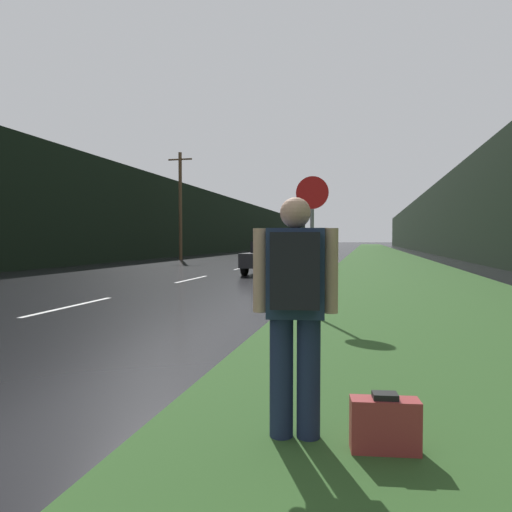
# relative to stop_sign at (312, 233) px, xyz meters

# --- Properties ---
(grass_verge) EXTENTS (6.00, 240.00, 0.02)m
(grass_verge) POSITION_rel_stop_sign_xyz_m (2.35, 31.40, -1.55)
(grass_verge) COLOR #2D5123
(grass_verge) RESTS_ON ground_plane
(lane_stripe_b) EXTENTS (0.12, 3.00, 0.01)m
(lane_stripe_b) POSITION_rel_stop_sign_xyz_m (-5.17, 0.05, -1.56)
(lane_stripe_b) COLOR silver
(lane_stripe_b) RESTS_ON ground_plane
(lane_stripe_c) EXTENTS (0.12, 3.00, 0.01)m
(lane_stripe_c) POSITION_rel_stop_sign_xyz_m (-5.17, 7.05, -1.56)
(lane_stripe_c) COLOR silver
(lane_stripe_c) RESTS_ON ground_plane
(lane_stripe_d) EXTENTS (0.12, 3.00, 0.01)m
(lane_stripe_d) POSITION_rel_stop_sign_xyz_m (-5.17, 14.05, -1.56)
(lane_stripe_d) COLOR silver
(lane_stripe_d) RESTS_ON ground_plane
(lane_stripe_e) EXTENTS (0.12, 3.00, 0.01)m
(lane_stripe_e) POSITION_rel_stop_sign_xyz_m (-5.17, 21.05, -1.56)
(lane_stripe_e) COLOR silver
(lane_stripe_e) RESTS_ON ground_plane
(treeline_far_side) EXTENTS (2.00, 140.00, 6.46)m
(treeline_far_side) POSITION_rel_stop_sign_xyz_m (-15.70, 41.40, 1.67)
(treeline_far_side) COLOR black
(treeline_far_side) RESTS_ON ground_plane
(treeline_near_side) EXTENTS (2.00, 140.00, 6.84)m
(treeline_near_side) POSITION_rel_stop_sign_xyz_m (8.35, 41.40, 1.86)
(treeline_near_side) COLOR black
(treeline_near_side) RESTS_ON ground_plane
(utility_pole_far) EXTENTS (1.80, 0.24, 7.73)m
(utility_pole_far) POSITION_rel_stop_sign_xyz_m (-12.10, 22.34, 2.44)
(utility_pole_far) COLOR #4C3823
(utility_pole_far) RESTS_ON ground_plane
(stop_sign) EXTENTS (0.61, 0.07, 2.61)m
(stop_sign) POSITION_rel_stop_sign_xyz_m (0.00, 0.00, 0.00)
(stop_sign) COLOR slate
(stop_sign) RESTS_ON ground_plane
(hitchhiker_with_backpack) EXTENTS (0.59, 0.45, 1.73)m
(hitchhiker_with_backpack) POSITION_rel_stop_sign_xyz_m (0.50, -5.33, -0.57)
(hitchhiker_with_backpack) COLOR #1E2847
(hitchhiker_with_backpack) RESTS_ON ground_plane
(suitcase) EXTENTS (0.47, 0.22, 0.41)m
(suitcase) POSITION_rel_stop_sign_xyz_m (1.11, -5.38, -1.37)
(suitcase) COLOR #9E3333
(suitcase) RESTS_ON ground_plane
(car_passing_near) EXTENTS (2.00, 4.18, 1.36)m
(car_passing_near) POSITION_rel_stop_sign_xyz_m (-2.91, 10.70, -0.85)
(car_passing_near) COLOR black
(car_passing_near) RESTS_ON ground_plane
(car_passing_far) EXTENTS (1.91, 4.06, 1.49)m
(car_passing_far) POSITION_rel_stop_sign_xyz_m (-2.91, 22.39, -0.79)
(car_passing_far) COLOR maroon
(car_passing_far) RESTS_ON ground_plane
(delivery_truck) EXTENTS (2.41, 8.39, 3.80)m
(delivery_truck) POSITION_rel_stop_sign_xyz_m (-7.44, 84.29, 0.43)
(delivery_truck) COLOR #6E684F
(delivery_truck) RESTS_ON ground_plane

